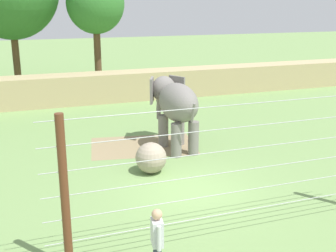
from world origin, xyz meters
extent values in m
plane|color=#759956|center=(0.00, 0.00, 0.00)|extent=(120.00, 120.00, 0.00)
cube|color=#937F5B|center=(-0.14, 4.66, 0.00)|extent=(4.60, 3.51, 0.01)
cube|color=tan|center=(0.00, 13.40, 0.83)|extent=(36.00, 1.80, 1.66)
cylinder|color=gray|center=(0.62, 4.36, 0.65)|extent=(0.41, 0.41, 1.30)
cylinder|color=gray|center=(1.34, 4.39, 0.65)|extent=(0.41, 0.41, 1.30)
cylinder|color=gray|center=(0.68, 3.03, 0.65)|extent=(0.41, 0.41, 1.30)
cylinder|color=gray|center=(1.39, 3.06, 0.65)|extent=(0.41, 0.41, 1.30)
ellipsoid|color=gray|center=(1.01, 3.71, 1.93)|extent=(1.40, 2.46, 1.48)
ellipsoid|color=gray|center=(0.95, 5.22, 2.19)|extent=(1.06, 0.96, 1.07)
cube|color=gray|center=(0.39, 5.10, 2.19)|extent=(0.41, 0.81, 1.02)
cube|color=gray|center=(1.50, 5.15, 2.19)|extent=(0.47, 0.78, 1.02)
cylinder|color=gray|center=(0.93, 5.62, 1.80)|extent=(0.31, 0.46, 0.58)
cylinder|color=gray|center=(0.92, 5.73, 1.40)|extent=(0.26, 0.34, 0.54)
cylinder|color=gray|center=(0.92, 5.80, 1.01)|extent=(0.20, 0.20, 0.51)
cylinder|color=gray|center=(1.06, 2.37, 1.83)|extent=(0.10, 0.28, 0.74)
sphere|color=gray|center=(-0.70, 1.84, 0.53)|extent=(1.07, 1.07, 1.07)
cylinder|color=brown|center=(-4.06, -2.81, 1.76)|extent=(0.19, 0.19, 3.51)
cylinder|color=#B7B7BC|center=(0.00, -2.81, 0.63)|extent=(9.13, 0.02, 0.02)
cylinder|color=#B7B7BC|center=(0.00, -2.81, 1.18)|extent=(9.13, 0.02, 0.02)
cylinder|color=#B7B7BC|center=(0.00, -2.81, 1.73)|extent=(9.13, 0.02, 0.02)
cylinder|color=#B7B7BC|center=(0.00, -2.81, 2.28)|extent=(9.13, 0.02, 0.02)
cylinder|color=#B7B7BC|center=(0.00, -2.81, 2.82)|extent=(9.13, 0.02, 0.02)
cylinder|color=#B7B7BC|center=(0.00, -2.81, 3.37)|extent=(9.13, 0.02, 0.02)
cube|color=silver|center=(-2.40, -3.95, 1.16)|extent=(0.27, 0.39, 0.56)
sphere|color=tan|center=(-2.40, -3.95, 1.56)|extent=(0.22, 0.22, 0.22)
cylinder|color=silver|center=(-2.44, -4.18, 1.16)|extent=(0.10, 0.10, 0.54)
cylinder|color=silver|center=(-2.36, -3.71, 1.16)|extent=(0.10, 0.10, 0.54)
cube|color=black|center=(-2.44, -3.68, 0.94)|extent=(0.03, 0.07, 0.14)
cylinder|color=brown|center=(0.34, 16.33, 2.03)|extent=(0.44, 0.44, 4.05)
ellipsoid|color=#33752D|center=(0.34, 16.33, 5.58)|extent=(3.60, 3.60, 3.78)
cylinder|color=brown|center=(-4.59, 18.02, 1.97)|extent=(0.44, 0.44, 3.93)
camera|label=1|loc=(-4.83, -11.33, 5.64)|focal=46.05mm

